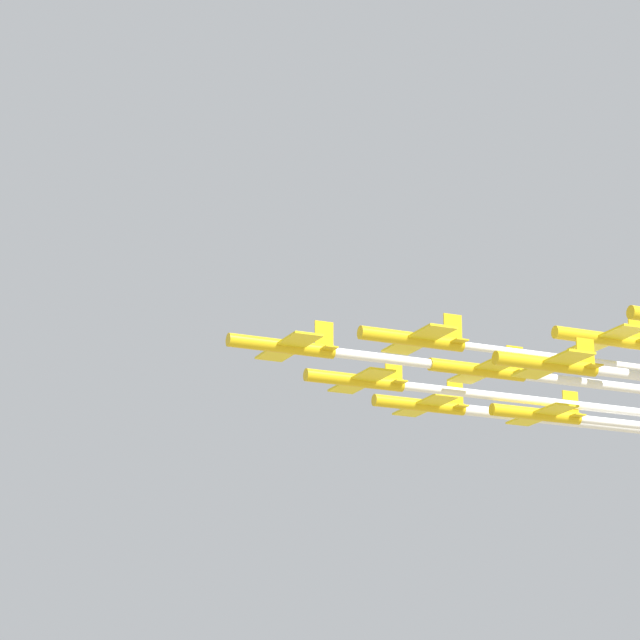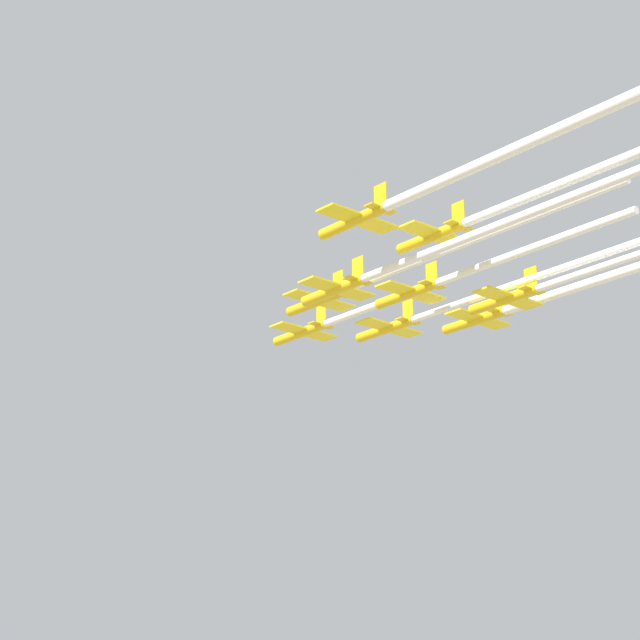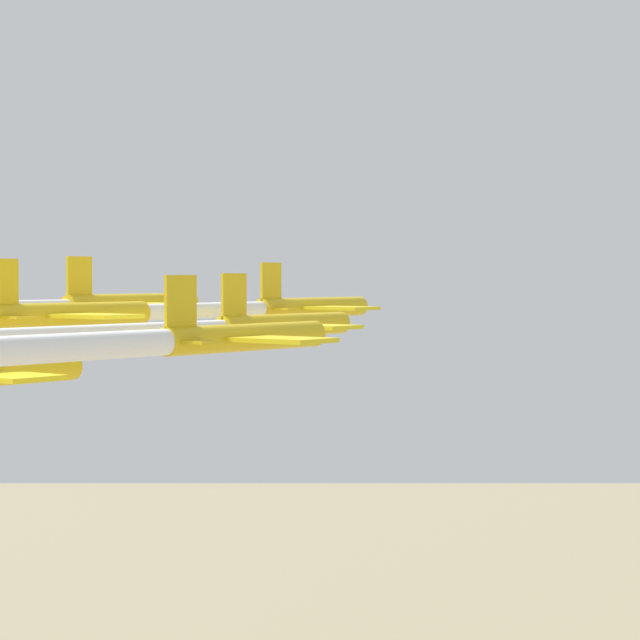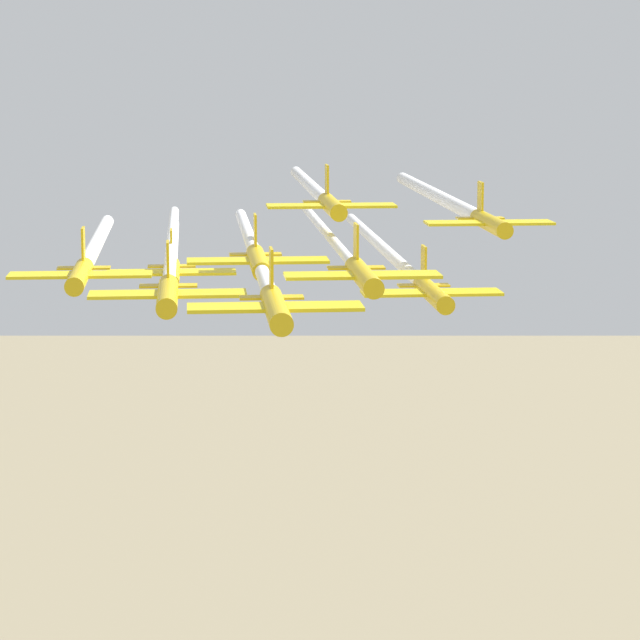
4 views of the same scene
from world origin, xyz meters
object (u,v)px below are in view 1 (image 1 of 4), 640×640
(jet_3, at_px, (550,364))
(jet_8, at_px, (539,414))
(jet_1, at_px, (416,339))
(jet_5, at_px, (423,405))
(jet_4, at_px, (481,370))
(jet_7, at_px, (604,338))
(jet_0, at_px, (286,346))
(jet_2, at_px, (358,380))

(jet_3, height_order, jet_8, jet_8)
(jet_1, bearing_deg, jet_5, -29.54)
(jet_4, xyz_separation_m, jet_5, (-0.60, -12.27, -0.85))
(jet_4, height_order, jet_7, jet_7)
(jet_3, bearing_deg, jet_7, -59.53)
(jet_1, bearing_deg, jet_8, -59.53)
(jet_3, distance_m, jet_5, 24.61)
(jet_3, bearing_deg, jet_0, 59.53)
(jet_0, bearing_deg, jet_1, -120.47)
(jet_8, bearing_deg, jet_5, 59.53)
(jet_1, relative_size, jet_2, 1.00)
(jet_7, distance_m, jet_8, 13.26)
(jet_8, bearing_deg, jet_2, 90.00)
(jet_2, xyz_separation_m, jet_5, (-10.73, -5.62, -0.13))
(jet_4, bearing_deg, jet_0, 90.00)
(jet_4, height_order, jet_8, jet_4)
(jet_1, bearing_deg, jet_0, 59.53)
(jet_5, height_order, jet_8, jet_5)
(jet_0, xyz_separation_m, jet_7, (-30.97, 7.67, 2.82))
(jet_7, bearing_deg, jet_0, 78.91)
(jet_0, distance_m, jet_5, 24.24)
(jet_2, distance_m, jet_4, 12.13)
(jet_3, height_order, jet_4, jet_4)
(jet_4, relative_size, jet_7, 1.00)
(jet_1, height_order, jet_3, jet_1)
(jet_8, bearing_deg, jet_1, 120.47)
(jet_0, relative_size, jet_3, 1.00)
(jet_4, distance_m, jet_7, 12.44)
(jet_4, distance_m, jet_8, 12.30)
(jet_5, bearing_deg, jet_7, -150.46)
(jet_0, distance_m, jet_1, 12.11)
(jet_4, bearing_deg, jet_5, 0.00)
(jet_0, xyz_separation_m, jet_8, (-31.58, -4.59, -2.18))
(jet_7, relative_size, jet_8, 1.00)
(jet_2, bearing_deg, jet_1, 180.00)
(jet_2, bearing_deg, jet_0, 120.47)
(jet_7, bearing_deg, jet_5, 29.54)
(jet_1, relative_size, jet_7, 1.00)
(jet_3, bearing_deg, jet_8, -29.54)
(jet_1, distance_m, jet_2, 12.32)
(jet_0, bearing_deg, jet_4, -90.00)
(jet_2, height_order, jet_7, jet_7)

